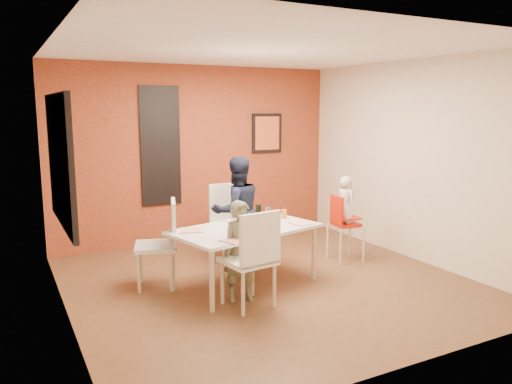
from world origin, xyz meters
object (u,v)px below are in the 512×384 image
paper_towel_roll (236,218)px  chair_left (164,239)px  chair_far (229,218)px  toddler (345,199)px  wine_bottle (258,215)px  child_far (237,211)px  dining_table (245,233)px  chair_near (253,254)px  child_near (241,251)px  high_chair (343,222)px

paper_towel_roll → chair_left: bearing=148.7°
chair_far → chair_left: 1.26m
toddler → chair_far: bearing=54.5°
toddler → wine_bottle: 1.43m
chair_far → wine_bottle: chair_far is taller
wine_bottle → child_far: bearing=84.9°
child_far → chair_left: bearing=18.6°
dining_table → paper_towel_roll: paper_towel_roll is taller
child_far → paper_towel_roll: bearing=65.4°
chair_near → child_near: bearing=-95.1°
child_near → paper_towel_roll: (0.13, 0.39, 0.28)m
chair_near → paper_towel_roll: bearing=-108.2°
paper_towel_roll → child_far: bearing=64.2°
chair_far → child_near: 1.52m
child_far → toddler: (1.35, -0.55, 0.13)m
child_far → chair_far: bearing=-89.5°
chair_left → child_far: bearing=124.7°
child_near → toddler: (1.86, 0.63, 0.30)m
chair_near → chair_left: 1.24m
toddler → child_far: bearing=63.1°
chair_near → toddler: size_ratio=1.65×
chair_near → chair_left: (-0.61, 1.08, -0.01)m
chair_near → child_far: 1.52m
high_chair → toddler: size_ratio=1.44×
chair_near → toddler: 2.06m
toddler → child_near: bearing=103.9°
child_far → paper_towel_roll: child_far is taller
dining_table → paper_towel_roll: bearing=-170.5°
child_far → wine_bottle: (-0.07, -0.73, 0.10)m
dining_table → toddler: toddler is taller
dining_table → chair_near: (-0.24, -0.66, -0.05)m
chair_near → wine_bottle: size_ratio=4.18×
chair_near → high_chair: chair_near is taller
dining_table → chair_near: bearing=-109.7°
chair_far → chair_left: chair_far is taller
chair_left → child_far: (1.10, 0.35, 0.15)m
chair_far → high_chair: bearing=-29.1°
chair_near → wine_bottle: bearing=-129.7°
child_near → dining_table: bearing=68.1°
child_near → chair_left: bearing=135.1°
chair_far → wine_bottle: bearing=-92.0°
child_near → wine_bottle: (0.44, 0.45, 0.27)m
chair_near → paper_towel_roll: (0.11, 0.64, 0.25)m
high_chair → child_far: bearing=75.0°
chair_near → child_near: (-0.01, 0.25, -0.03)m
dining_table → chair_far: chair_far is taller
chair_left → toddler: size_ratio=1.61×
chair_left → child_near: child_near is taller
paper_towel_roll → child_near: bearing=-108.2°
chair_near → child_near: 0.25m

